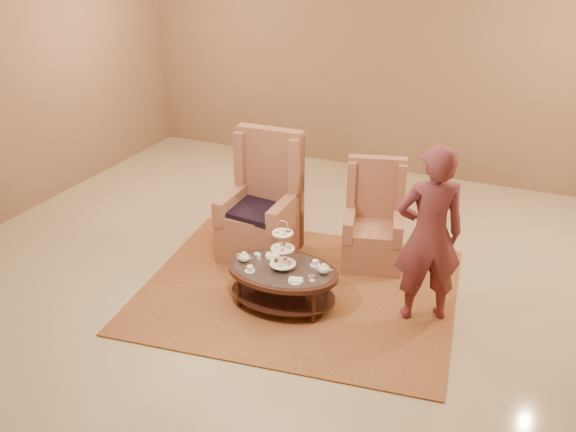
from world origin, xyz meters
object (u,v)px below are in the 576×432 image
at_px(armchair_left, 263,214).
at_px(armchair_right, 373,229).
at_px(person, 429,235).
at_px(tea_table, 283,275).

relative_size(armchair_left, armchair_right, 1.21).
distance_m(armchair_right, person, 1.27).
distance_m(armchair_left, armchair_right, 1.25).
height_order(tea_table, person, person).
bearing_deg(armchair_right, person, -63.63).
relative_size(armchair_right, person, 0.66).
xyz_separation_m(armchair_right, person, (0.77, -0.89, 0.49)).
xyz_separation_m(tea_table, armchair_left, (-0.67, 0.94, 0.14)).
bearing_deg(tea_table, armchair_left, 122.66).
xyz_separation_m(armchair_left, armchair_right, (1.21, 0.30, -0.09)).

